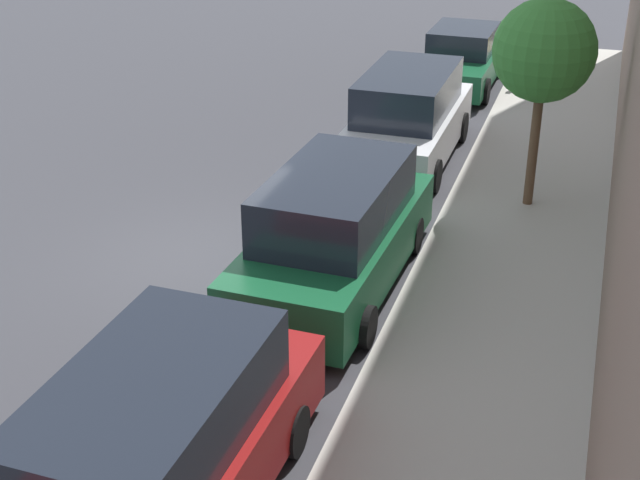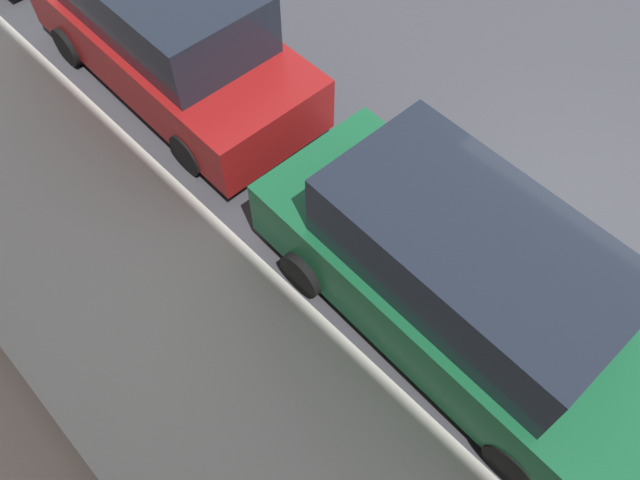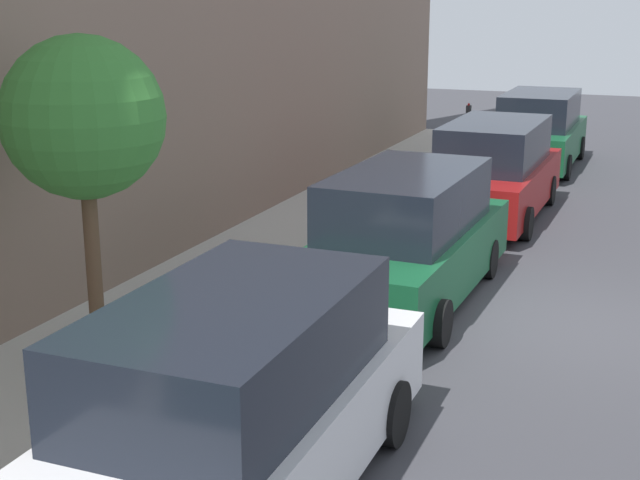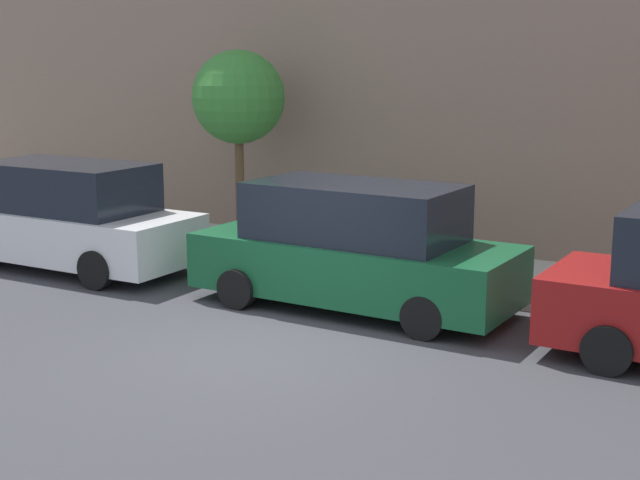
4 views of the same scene
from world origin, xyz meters
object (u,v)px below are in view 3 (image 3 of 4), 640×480
object	(u,v)px
parked_minivan_nearest	(539,131)
parked_minivan_fourth	(237,406)
parking_meter_near	(468,125)
parked_minivan_second	(494,171)
street_tree	(83,119)
parked_minivan_third	(406,238)

from	to	relation	value
parked_minivan_nearest	parked_minivan_fourth	xyz separation A→B (m)	(-0.02, 17.03, -0.00)
parked_minivan_nearest	parking_meter_near	distance (m)	1.80
parking_meter_near	parked_minivan_second	bearing A→B (deg)	107.81
parked_minivan_nearest	parking_meter_near	bearing A→B (deg)	17.43
parked_minivan_second	parked_minivan_fourth	world-z (taller)	same
parked_minivan_fourth	parking_meter_near	bearing A→B (deg)	-84.01
parked_minivan_nearest	parked_minivan_second	world-z (taller)	same
parked_minivan_nearest	parking_meter_near	xyz separation A→B (m)	(1.72, 0.54, 0.12)
parked_minivan_nearest	parked_minivan_second	xyz separation A→B (m)	(0.01, 5.85, -0.00)
parked_minivan_fourth	street_tree	bearing A→B (deg)	-34.28
parked_minivan_third	parking_meter_near	distance (m)	10.91
parking_meter_near	street_tree	world-z (taller)	street_tree
parked_minivan_nearest	parked_minivan_fourth	size ratio (longest dim) A/B	1.00
parked_minivan_third	street_tree	distance (m)	5.02
parked_minivan_nearest	parked_minivan_fourth	world-z (taller)	same
parked_minivan_second	parked_minivan_third	bearing A→B (deg)	88.13
parked_minivan_nearest	street_tree	xyz separation A→B (m)	(2.72, 15.17, 2.05)
parked_minivan_third	parking_meter_near	bearing A→B (deg)	-81.94
parked_minivan_third	parked_minivan_fourth	xyz separation A→B (m)	(-0.20, 5.69, -0.00)
parked_minivan_fourth	street_tree	size ratio (longest dim) A/B	1.31
parked_minivan_nearest	parked_minivan_third	world-z (taller)	same
parked_minivan_second	parked_minivan_fourth	size ratio (longest dim) A/B	1.01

